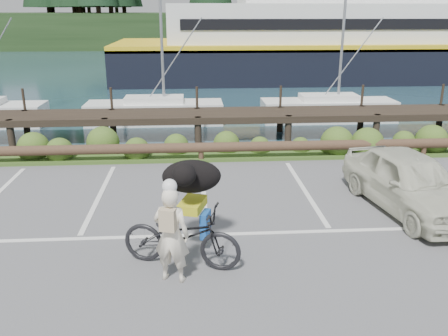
{
  "coord_description": "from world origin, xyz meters",
  "views": [
    {
      "loc": [
        -0.25,
        -9.23,
        4.4
      ],
      "look_at": [
        0.43,
        0.64,
        1.1
      ],
      "focal_mm": 38.0,
      "sensor_mm": 36.0,
      "label": 1
    }
  ],
  "objects": [
    {
      "name": "cyclist",
      "position": [
        -0.63,
        -2.05,
        0.85
      ],
      "size": [
        0.71,
        0.57,
        1.69
      ],
      "primitive_type": "imported",
      "rotation": [
        0.0,
        0.0,
        2.85
      ],
      "color": "silver",
      "rests_on": "ground"
    },
    {
      "name": "parked_car",
      "position": [
        4.68,
        0.63,
        0.69
      ],
      "size": [
        2.24,
        4.23,
        1.37
      ],
      "primitive_type": "imported",
      "rotation": [
        0.0,
        0.0,
        0.16
      ],
      "color": "beige",
      "rests_on": "ground"
    },
    {
      "name": "bicycle",
      "position": [
        -0.49,
        -1.57,
        0.57
      ],
      "size": [
        2.31,
        1.36,
        1.15
      ],
      "primitive_type": "imported",
      "rotation": [
        0.0,
        0.0,
        1.27
      ],
      "color": "black",
      "rests_on": "ground"
    },
    {
      "name": "log_rail",
      "position": [
        0.0,
        4.6,
        0.0
      ],
      "size": [
        32.0,
        0.3,
        0.6
      ],
      "primitive_type": null,
      "color": "#443021",
      "rests_on": "ground"
    },
    {
      "name": "harbor_backdrop",
      "position": [
        0.39,
        78.47,
        -0.0
      ],
      "size": [
        170.0,
        160.0,
        30.0
      ],
      "color": "#1B3541",
      "rests_on": "ground"
    },
    {
      "name": "vegetation_strip",
      "position": [
        0.0,
        5.3,
        0.05
      ],
      "size": [
        34.0,
        1.6,
        0.1
      ],
      "primitive_type": "cube",
      "color": "#3D5B21",
      "rests_on": "ground"
    },
    {
      "name": "ground",
      "position": [
        0.0,
        0.0,
        0.0
      ],
      "size": [
        72.0,
        72.0,
        0.0
      ],
      "primitive_type": "plane",
      "color": "#525254"
    },
    {
      "name": "dog",
      "position": [
        -0.28,
        -0.9,
        1.46
      ],
      "size": [
        0.84,
        1.21,
        0.64
      ],
      "primitive_type": "ellipsoid",
      "rotation": [
        0.0,
        0.0,
        1.27
      ],
      "color": "black",
      "rests_on": "bicycle"
    }
  ]
}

